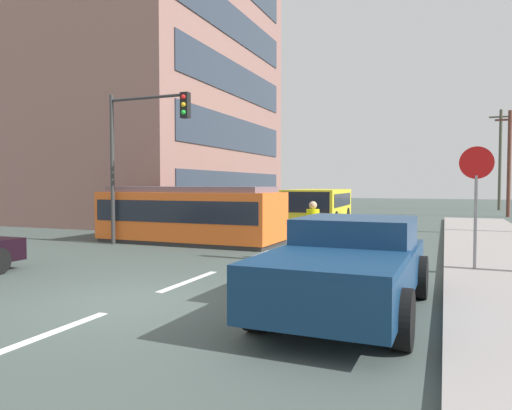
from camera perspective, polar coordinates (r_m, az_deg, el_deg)
ground_plane at (r=17.92m, az=4.80°, el=-4.37°), size 120.00×120.00×0.00m
lane_stripe_0 at (r=7.53m, az=-23.92°, el=-14.08°), size 0.16×2.40×0.01m
lane_stripe_1 at (r=10.62m, az=-8.09°, el=-9.07°), size 0.16×2.40×0.01m
lane_stripe_2 at (r=14.18m, az=0.04°, el=-6.14°), size 0.16×2.40×0.01m
lane_stripe_3 at (r=21.85m, az=7.95°, el=-3.14°), size 0.16×2.40×0.01m
lane_stripe_4 at (r=27.69m, az=10.92°, el=-1.99°), size 0.16×2.40×0.01m
corner_building at (r=33.75m, az=-15.92°, el=17.95°), size 16.59×16.35×22.40m
streetcar_tram at (r=17.43m, az=-7.87°, el=-1.06°), size 6.71×2.65×2.06m
city_bus at (r=24.34m, az=7.49°, el=-0.04°), size 2.70×5.61×1.89m
pedestrian_crossing at (r=13.17m, az=6.89°, el=-2.70°), size 0.47×0.36×1.67m
pickup_truck_parked at (r=8.06m, az=11.20°, el=-7.05°), size 2.37×5.05×1.55m
parked_sedan_mid at (r=22.06m, az=-8.09°, el=-1.48°), size 2.03×4.43×1.19m
stop_sign at (r=12.23m, az=25.00°, el=2.56°), size 0.76×0.07×2.88m
traffic_light_mast at (r=16.93m, az=-13.68°, el=7.81°), size 3.20×0.33×5.30m
utility_pole_far at (r=35.36m, az=28.19°, el=4.67°), size 1.80×0.24×7.00m
utility_pole_distant at (r=44.74m, az=27.34°, el=5.06°), size 1.80×0.24×8.40m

